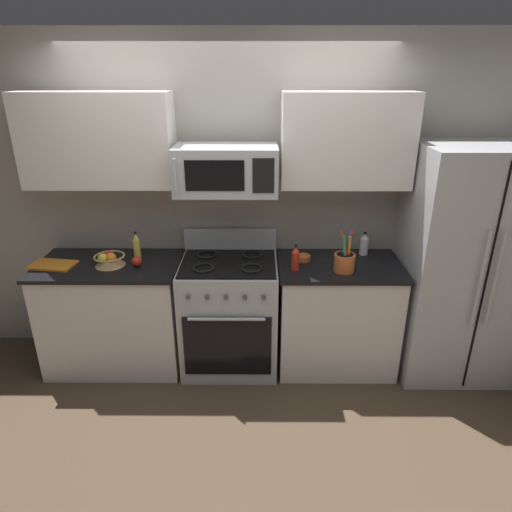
{
  "coord_description": "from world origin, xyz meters",
  "views": [
    {
      "loc": [
        0.23,
        -2.51,
        2.31
      ],
      "look_at": [
        0.22,
        0.55,
        1.03
      ],
      "focal_mm": 31.34,
      "sensor_mm": 36.0,
      "label": 1
    }
  ],
  "objects_px": {
    "refrigerator": "(463,264)",
    "fruit_basket": "(109,259)",
    "utensil_crock": "(344,261)",
    "apple_loose": "(137,261)",
    "cutting_board": "(53,265)",
    "range_oven": "(230,312)",
    "bottle_oil": "(137,248)",
    "bottle_vinegar": "(364,244)",
    "prep_bowl": "(304,258)",
    "microwave": "(226,170)",
    "bottle_hot_sauce": "(295,258)"
  },
  "relations": [
    {
      "from": "fruit_basket",
      "to": "apple_loose",
      "type": "distance_m",
      "value": 0.21
    },
    {
      "from": "bottle_vinegar",
      "to": "bottle_oil",
      "type": "bearing_deg",
      "value": -175.36
    },
    {
      "from": "fruit_basket",
      "to": "refrigerator",
      "type": "bearing_deg",
      "value": 0.39
    },
    {
      "from": "bottle_hot_sauce",
      "to": "fruit_basket",
      "type": "bearing_deg",
      "value": 177.3
    },
    {
      "from": "cutting_board",
      "to": "prep_bowl",
      "type": "distance_m",
      "value": 1.95
    },
    {
      "from": "bottle_hot_sauce",
      "to": "prep_bowl",
      "type": "distance_m",
      "value": 0.2
    },
    {
      "from": "bottle_oil",
      "to": "bottle_vinegar",
      "type": "distance_m",
      "value": 1.82
    },
    {
      "from": "apple_loose",
      "to": "cutting_board",
      "type": "height_order",
      "value": "apple_loose"
    },
    {
      "from": "range_oven",
      "to": "refrigerator",
      "type": "bearing_deg",
      "value": -0.54
    },
    {
      "from": "fruit_basket",
      "to": "bottle_vinegar",
      "type": "relative_size",
      "value": 1.24
    },
    {
      "from": "utensil_crock",
      "to": "prep_bowl",
      "type": "xyz_separation_m",
      "value": [
        -0.29,
        0.2,
        -0.06
      ]
    },
    {
      "from": "bottle_vinegar",
      "to": "microwave",
      "type": "bearing_deg",
      "value": -170.97
    },
    {
      "from": "refrigerator",
      "to": "fruit_basket",
      "type": "bearing_deg",
      "value": -179.61
    },
    {
      "from": "range_oven",
      "to": "fruit_basket",
      "type": "relative_size",
      "value": 4.61
    },
    {
      "from": "bottle_oil",
      "to": "bottle_vinegar",
      "type": "relative_size",
      "value": 1.27
    },
    {
      "from": "fruit_basket",
      "to": "prep_bowl",
      "type": "height_order",
      "value": "fruit_basket"
    },
    {
      "from": "apple_loose",
      "to": "bottle_hot_sauce",
      "type": "height_order",
      "value": "bottle_hot_sauce"
    },
    {
      "from": "apple_loose",
      "to": "bottle_vinegar",
      "type": "xyz_separation_m",
      "value": [
        1.8,
        0.25,
        0.05
      ]
    },
    {
      "from": "cutting_board",
      "to": "microwave",
      "type": "bearing_deg",
      "value": 3.28
    },
    {
      "from": "prep_bowl",
      "to": "microwave",
      "type": "bearing_deg",
      "value": -175.78
    },
    {
      "from": "apple_loose",
      "to": "cutting_board",
      "type": "distance_m",
      "value": 0.65
    },
    {
      "from": "utensil_crock",
      "to": "fruit_basket",
      "type": "xyz_separation_m",
      "value": [
        -1.79,
        0.09,
        -0.03
      ]
    },
    {
      "from": "bottle_oil",
      "to": "refrigerator",
      "type": "bearing_deg",
      "value": -1.62
    },
    {
      "from": "microwave",
      "to": "bottle_vinegar",
      "type": "distance_m",
      "value": 1.28
    },
    {
      "from": "fruit_basket",
      "to": "prep_bowl",
      "type": "bearing_deg",
      "value": 4.08
    },
    {
      "from": "utensil_crock",
      "to": "bottle_vinegar",
      "type": "distance_m",
      "value": 0.4
    },
    {
      "from": "refrigerator",
      "to": "apple_loose",
      "type": "bearing_deg",
      "value": -179.3
    },
    {
      "from": "apple_loose",
      "to": "microwave",
      "type": "bearing_deg",
      "value": 6.17
    },
    {
      "from": "refrigerator",
      "to": "apple_loose",
      "type": "distance_m",
      "value": 2.53
    },
    {
      "from": "range_oven",
      "to": "prep_bowl",
      "type": "relative_size",
      "value": 9.48
    },
    {
      "from": "utensil_crock",
      "to": "cutting_board",
      "type": "distance_m",
      "value": 2.24
    },
    {
      "from": "fruit_basket",
      "to": "bottle_oil",
      "type": "xyz_separation_m",
      "value": [
        0.2,
        0.09,
        0.06
      ]
    },
    {
      "from": "bottle_hot_sauce",
      "to": "refrigerator",
      "type": "bearing_deg",
      "value": 3.75
    },
    {
      "from": "cutting_board",
      "to": "prep_bowl",
      "type": "relative_size",
      "value": 2.86
    },
    {
      "from": "refrigerator",
      "to": "range_oven",
      "type": "bearing_deg",
      "value": 179.46
    },
    {
      "from": "range_oven",
      "to": "bottle_hot_sauce",
      "type": "relative_size",
      "value": 5.49
    },
    {
      "from": "fruit_basket",
      "to": "bottle_hot_sauce",
      "type": "bearing_deg",
      "value": -2.7
    },
    {
      "from": "prep_bowl",
      "to": "bottle_hot_sauce",
      "type": "bearing_deg",
      "value": -114.78
    },
    {
      "from": "fruit_basket",
      "to": "bottle_oil",
      "type": "height_order",
      "value": "bottle_oil"
    },
    {
      "from": "bottle_hot_sauce",
      "to": "range_oven",
      "type": "bearing_deg",
      "value": 168.59
    },
    {
      "from": "range_oven",
      "to": "bottle_vinegar",
      "type": "bearing_deg",
      "value": 10.45
    },
    {
      "from": "cutting_board",
      "to": "bottle_vinegar",
      "type": "xyz_separation_m",
      "value": [
        2.45,
        0.25,
        0.08
      ]
    },
    {
      "from": "range_oven",
      "to": "bottle_vinegar",
      "type": "relative_size",
      "value": 5.72
    },
    {
      "from": "prep_bowl",
      "to": "cutting_board",
      "type": "bearing_deg",
      "value": -176.43
    },
    {
      "from": "utensil_crock",
      "to": "cutting_board",
      "type": "bearing_deg",
      "value": 178.0
    },
    {
      "from": "microwave",
      "to": "cutting_board",
      "type": "bearing_deg",
      "value": -176.72
    },
    {
      "from": "bottle_oil",
      "to": "bottle_vinegar",
      "type": "height_order",
      "value": "bottle_oil"
    },
    {
      "from": "range_oven",
      "to": "bottle_oil",
      "type": "relative_size",
      "value": 4.5
    },
    {
      "from": "refrigerator",
      "to": "microwave",
      "type": "bearing_deg",
      "value": 178.58
    },
    {
      "from": "microwave",
      "to": "bottle_vinegar",
      "type": "xyz_separation_m",
      "value": [
        1.1,
        0.17,
        -0.65
      ]
    }
  ]
}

